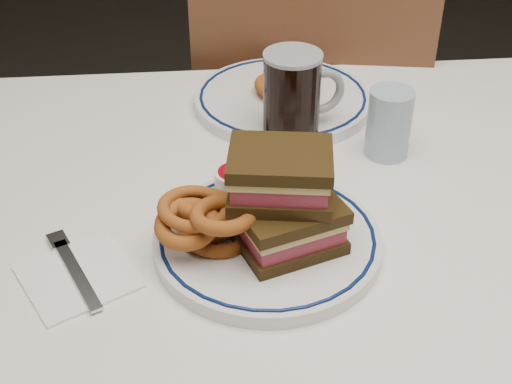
{
  "coord_description": "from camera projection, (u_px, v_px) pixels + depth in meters",
  "views": [
    {
      "loc": [
        -0.16,
        -0.79,
        1.34
      ],
      "look_at": [
        -0.1,
        -0.08,
        0.83
      ],
      "focal_mm": 50.0,
      "sensor_mm": 36.0,
      "label": 1
    }
  ],
  "objects": [
    {
      "name": "reuben_sandwich",
      "position": [
        284.0,
        200.0,
        0.86
      ],
      "size": [
        0.15,
        0.14,
        0.13
      ],
      "color": "black",
      "rests_on": "main_plate"
    },
    {
      "name": "water_glass",
      "position": [
        389.0,
        123.0,
        1.06
      ],
      "size": [
        0.07,
        0.07,
        0.11
      ],
      "primitive_type": "cylinder",
      "color": "#93A9BD",
      "rests_on": "dining_table"
    },
    {
      "name": "onion_rings_far",
      "position": [
        287.0,
        83.0,
        1.21
      ],
      "size": [
        0.12,
        0.11,
        0.06
      ],
      "color": "brown",
      "rests_on": "far_plate"
    },
    {
      "name": "far_plate",
      "position": [
        282.0,
        99.0,
        1.21
      ],
      "size": [
        0.3,
        0.3,
        0.02
      ],
      "color": "silver",
      "rests_on": "dining_table"
    },
    {
      "name": "ketchup_ramekin",
      "position": [
        235.0,
        180.0,
        0.97
      ],
      "size": [
        0.06,
        0.06,
        0.03
      ],
      "color": "white",
      "rests_on": "main_plate"
    },
    {
      "name": "beer_mug",
      "position": [
        294.0,
        98.0,
        1.08
      ],
      "size": [
        0.13,
        0.09,
        0.15
      ],
      "color": "black",
      "rests_on": "dining_table"
    },
    {
      "name": "onion_rings_main",
      "position": [
        207.0,
        218.0,
        0.88
      ],
      "size": [
        0.13,
        0.14,
        0.08
      ],
      "color": "brown",
      "rests_on": "main_plate"
    },
    {
      "name": "dining_table",
      "position": [
        317.0,
        258.0,
        1.06
      ],
      "size": [
        1.27,
        0.87,
        0.75
      ],
      "color": "silver",
      "rests_on": "floor"
    },
    {
      "name": "chair_far",
      "position": [
        308.0,
        120.0,
        1.59
      ],
      "size": [
        0.54,
        0.54,
        1.0
      ],
      "color": "#4E2E19",
      "rests_on": "floor"
    },
    {
      "name": "main_plate",
      "position": [
        267.0,
        240.0,
        0.91
      ],
      "size": [
        0.29,
        0.29,
        0.02
      ],
      "color": "silver",
      "rests_on": "dining_table"
    },
    {
      "name": "napkin_fork",
      "position": [
        77.0,
        275.0,
        0.87
      ],
      "size": [
        0.17,
        0.17,
        0.01
      ],
      "color": "white",
      "rests_on": "dining_table"
    }
  ]
}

